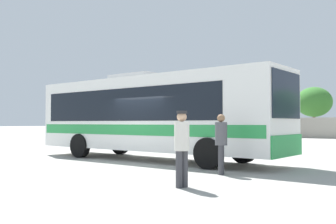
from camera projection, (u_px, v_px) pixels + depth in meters
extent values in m
plane|color=#A3A099|center=(246.00, 148.00, 23.00)|extent=(300.00, 300.00, 0.00)
cube|color=#9E998C|center=(316.00, 128.00, 37.86)|extent=(80.00, 0.30, 2.07)
cube|color=white|center=(152.00, 114.00, 15.68)|extent=(11.55, 3.42, 2.91)
cube|color=black|center=(142.00, 106.00, 16.04)|extent=(9.51, 3.30, 1.28)
cube|color=green|center=(152.00, 129.00, 15.66)|extent=(11.33, 3.43, 0.41)
cube|color=#19212D|center=(287.00, 95.00, 12.13)|extent=(0.22, 2.29, 1.52)
cube|color=green|center=(287.00, 146.00, 12.08)|extent=(0.25, 2.50, 0.70)
cube|color=#B2B2B2|center=(137.00, 77.00, 16.26)|extent=(2.30, 1.57, 0.24)
cylinder|color=black|center=(243.00, 149.00, 14.39)|extent=(1.06, 0.38, 1.04)
cylinder|color=black|center=(209.00, 153.00, 12.48)|extent=(1.06, 0.38, 1.04)
cylinder|color=black|center=(120.00, 143.00, 18.55)|extent=(1.06, 0.38, 1.04)
cylinder|color=black|center=(80.00, 146.00, 16.64)|extent=(1.06, 0.38, 1.04)
cylinder|color=#38383D|center=(222.00, 160.00, 11.28)|extent=(0.16, 0.16, 0.86)
cylinder|color=#38383D|center=(221.00, 160.00, 11.13)|extent=(0.16, 0.16, 0.86)
cylinder|color=#4C4C51|center=(221.00, 134.00, 11.23)|extent=(0.46, 0.46, 0.68)
sphere|color=#8C6647|center=(221.00, 118.00, 11.24)|extent=(0.23, 0.23, 0.23)
cylinder|color=#38383D|center=(179.00, 169.00, 8.90)|extent=(0.16, 0.16, 0.87)
cylinder|color=#38383D|center=(185.00, 169.00, 8.99)|extent=(0.16, 0.16, 0.87)
cylinder|color=silver|center=(182.00, 136.00, 8.97)|extent=(0.46, 0.46, 0.69)
sphere|color=tan|center=(182.00, 117.00, 8.98)|extent=(0.23, 0.23, 0.23)
cylinder|color=#262628|center=(182.00, 112.00, 8.98)|extent=(0.25, 0.25, 0.07)
cube|color=#B7BABF|center=(204.00, 131.00, 40.98)|extent=(4.68, 2.09, 0.64)
cube|color=black|center=(202.00, 126.00, 41.14)|extent=(2.62, 1.81, 0.52)
cylinder|color=black|center=(220.00, 134.00, 40.80)|extent=(0.65, 0.26, 0.64)
cylinder|color=black|center=(211.00, 135.00, 39.41)|extent=(0.65, 0.26, 0.64)
cylinder|color=black|center=(198.00, 134.00, 42.54)|extent=(0.65, 0.26, 0.64)
cylinder|color=black|center=(189.00, 134.00, 41.15)|extent=(0.65, 0.26, 0.64)
cube|color=maroon|center=(256.00, 132.00, 38.03)|extent=(4.43, 1.88, 0.65)
cube|color=black|center=(254.00, 126.00, 38.17)|extent=(2.45, 1.70, 0.53)
cylinder|color=black|center=(273.00, 135.00, 38.02)|extent=(0.64, 0.23, 0.64)
cylinder|color=black|center=(267.00, 135.00, 36.54)|extent=(0.64, 0.23, 0.64)
cylinder|color=black|center=(247.00, 135.00, 39.51)|extent=(0.64, 0.23, 0.64)
cylinder|color=black|center=(240.00, 135.00, 38.03)|extent=(0.64, 0.23, 0.64)
cylinder|color=#4C3823|center=(194.00, 104.00, 48.33)|extent=(0.24, 0.24, 7.90)
cube|color=#473321|center=(194.00, 78.00, 48.43)|extent=(1.80, 0.34, 0.12)
cylinder|color=brown|center=(248.00, 123.00, 48.93)|extent=(0.32, 0.32, 3.02)
ellipsoid|color=#2D6628|center=(248.00, 102.00, 49.01)|extent=(3.31, 3.31, 2.81)
cylinder|color=brown|center=(314.00, 126.00, 41.79)|extent=(0.32, 0.32, 2.49)
ellipsoid|color=#38752D|center=(314.00, 102.00, 41.86)|extent=(3.89, 3.89, 3.30)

